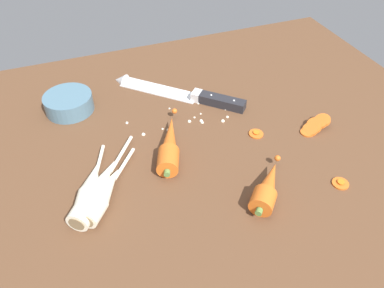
% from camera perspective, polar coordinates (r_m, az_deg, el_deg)
% --- Properties ---
extents(ground_plane, '(1.20, 0.90, 0.04)m').
position_cam_1_polar(ground_plane, '(0.82, -0.50, -0.95)').
color(ground_plane, brown).
extents(chefs_knife, '(0.28, 0.26, 0.04)m').
position_cam_1_polar(chefs_knife, '(0.94, -2.60, 7.79)').
color(chefs_knife, silver).
rests_on(chefs_knife, ground_plane).
extents(whole_carrot, '(0.10, 0.19, 0.04)m').
position_cam_1_polar(whole_carrot, '(0.77, -3.37, -0.10)').
color(whole_carrot, '#D6601E').
rests_on(whole_carrot, ground_plane).
extents(whole_carrot_second, '(0.11, 0.12, 0.04)m').
position_cam_1_polar(whole_carrot_second, '(0.70, 11.20, -6.34)').
color(whole_carrot_second, '#D6601E').
rests_on(whole_carrot_second, ground_plane).
extents(parsnip_front, '(0.16, 0.21, 0.04)m').
position_cam_1_polar(parsnip_front, '(0.71, -13.99, -6.68)').
color(parsnip_front, silver).
rests_on(parsnip_front, ground_plane).
extents(parsnip_mid_left, '(0.14, 0.17, 0.04)m').
position_cam_1_polar(parsnip_mid_left, '(0.70, -13.15, -7.21)').
color(parsnip_mid_left, silver).
rests_on(parsnip_mid_left, ground_plane).
extents(parsnip_mid_right, '(0.08, 0.17, 0.04)m').
position_cam_1_polar(parsnip_mid_right, '(0.71, -14.82, -6.21)').
color(parsnip_mid_right, silver).
rests_on(parsnip_mid_right, ground_plane).
extents(carrot_slice_stack, '(0.08, 0.04, 0.03)m').
position_cam_1_polar(carrot_slice_stack, '(0.87, 17.90, 2.63)').
color(carrot_slice_stack, '#D6601E').
rests_on(carrot_slice_stack, ground_plane).
extents(carrot_slice_stray_near, '(0.03, 0.03, 0.01)m').
position_cam_1_polar(carrot_slice_stray_near, '(0.77, 21.32, -5.44)').
color(carrot_slice_stray_near, '#D6601E').
rests_on(carrot_slice_stray_near, ground_plane).
extents(carrot_slice_stray_mid, '(0.03, 0.03, 0.01)m').
position_cam_1_polar(carrot_slice_stray_mid, '(0.83, 9.56, 1.60)').
color(carrot_slice_stray_mid, '#D6601E').
rests_on(carrot_slice_stray_mid, ground_plane).
extents(prep_bowl, '(0.11, 0.11, 0.04)m').
position_cam_1_polar(prep_bowl, '(0.92, -17.95, 5.93)').
color(prep_bowl, slate).
rests_on(prep_bowl, ground_plane).
extents(mince_crumbs, '(0.24, 0.09, 0.01)m').
position_cam_1_polar(mince_crumbs, '(0.86, -0.65, 3.53)').
color(mince_crumbs, silver).
rests_on(mince_crumbs, ground_plane).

